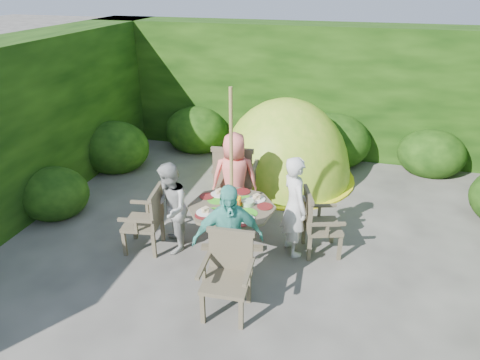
% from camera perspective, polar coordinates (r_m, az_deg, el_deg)
% --- Properties ---
extents(ground, '(60.00, 60.00, 0.00)m').
position_cam_1_polar(ground, '(5.78, 3.29, -9.62)').
color(ground, '#423F3B').
rests_on(ground, ground).
extents(hedge_enclosure, '(9.00, 9.00, 2.50)m').
position_cam_1_polar(hedge_enclosure, '(6.38, 6.16, 6.48)').
color(hedge_enclosure, black).
rests_on(hedge_enclosure, ground).
extents(patio_table, '(1.38, 1.38, 0.80)m').
position_cam_1_polar(patio_table, '(5.53, -1.06, -4.46)').
color(patio_table, '#423B2B').
rests_on(patio_table, ground).
extents(parasol_pole, '(0.05, 0.05, 2.20)m').
position_cam_1_polar(parasol_pole, '(5.28, -1.15, 0.62)').
color(parasol_pole, olive).
rests_on(parasol_pole, ground).
extents(garden_chair_right, '(0.58, 0.62, 0.85)m').
position_cam_1_polar(garden_chair_right, '(5.63, 10.25, -5.54)').
color(garden_chair_right, '#423B2B').
rests_on(garden_chair_right, ground).
extents(garden_chair_left, '(0.53, 0.58, 0.86)m').
position_cam_1_polar(garden_chair_left, '(5.74, -12.22, -5.08)').
color(garden_chair_left, '#423B2B').
rests_on(garden_chair_left, ground).
extents(garden_chair_back, '(0.68, 0.62, 1.05)m').
position_cam_1_polar(garden_chair_back, '(6.49, -0.72, 0.42)').
color(garden_chair_back, '#423B2B').
rests_on(garden_chair_back, ground).
extents(garden_chair_front, '(0.56, 0.50, 0.89)m').
position_cam_1_polar(garden_chair_front, '(4.67, -1.63, -12.23)').
color(garden_chair_front, '#423B2B').
rests_on(garden_chair_front, ground).
extents(child_right, '(0.54, 0.59, 1.36)m').
position_cam_1_polar(child_right, '(5.49, 7.27, -3.49)').
color(child_right, silver).
rests_on(child_right, ground).
extents(child_left, '(0.67, 0.74, 1.23)m').
position_cam_1_polar(child_left, '(5.60, -9.33, -3.78)').
color(child_left, '#A9AAA5').
rests_on(child_left, ground).
extents(child_back, '(0.76, 0.60, 1.36)m').
position_cam_1_polar(child_back, '(6.18, -0.73, 0.25)').
color(child_back, '#FF7469').
rests_on(child_back, ground).
extents(child_front, '(0.86, 0.64, 1.36)m').
position_cam_1_polar(child_front, '(4.79, -1.61, -8.02)').
color(child_front, '#4EB8A5').
rests_on(child_front, ground).
extents(dome_tent, '(2.95, 2.95, 2.88)m').
position_cam_1_polar(dome_tent, '(7.84, 5.78, 0.41)').
color(dome_tent, '#80B923').
rests_on(dome_tent, ground).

